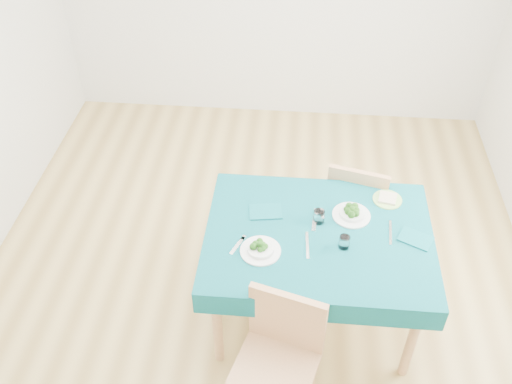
# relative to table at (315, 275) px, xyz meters

# --- Properties ---
(room_shell) EXTENTS (4.02, 4.52, 2.73)m
(room_shell) POSITION_rel_table_xyz_m (-0.40, 0.25, 0.97)
(room_shell) COLOR #A58445
(room_shell) RESTS_ON ground
(table) EXTENTS (1.37, 1.04, 0.76)m
(table) POSITION_rel_table_xyz_m (0.00, 0.00, 0.00)
(table) COLOR #074B52
(table) RESTS_ON ground
(chair_near) EXTENTS (0.55, 0.58, 1.08)m
(chair_near) POSITION_rel_table_xyz_m (-0.22, -0.74, 0.16)
(chair_near) COLOR tan
(chair_near) RESTS_ON ground
(chair_far) EXTENTS (0.51, 0.54, 1.03)m
(chair_far) POSITION_rel_table_xyz_m (0.30, 0.69, 0.13)
(chair_far) COLOR tan
(chair_far) RESTS_ON ground
(bowl_near) EXTENTS (0.24, 0.24, 0.07)m
(bowl_near) POSITION_rel_table_xyz_m (-0.34, -0.17, 0.42)
(bowl_near) COLOR white
(bowl_near) RESTS_ON table
(bowl_far) EXTENTS (0.24, 0.24, 0.07)m
(bowl_far) POSITION_rel_table_xyz_m (0.20, 0.18, 0.42)
(bowl_far) COLOR white
(bowl_far) RESTS_ON table
(fork_near) EXTENTS (0.08, 0.16, 0.00)m
(fork_near) POSITION_rel_table_xyz_m (-0.48, -0.14, 0.38)
(fork_near) COLOR silver
(fork_near) RESTS_ON table
(knife_near) EXTENTS (0.03, 0.22, 0.00)m
(knife_near) POSITION_rel_table_xyz_m (-0.07, -0.10, 0.38)
(knife_near) COLOR silver
(knife_near) RESTS_ON table
(fork_far) EXTENTS (0.04, 0.19, 0.00)m
(fork_far) POSITION_rel_table_xyz_m (-0.03, 0.11, 0.38)
(fork_far) COLOR silver
(fork_far) RESTS_ON table
(knife_far) EXTENTS (0.03, 0.21, 0.00)m
(knife_far) POSITION_rel_table_xyz_m (0.43, 0.05, 0.38)
(knife_far) COLOR silver
(knife_far) RESTS_ON table
(napkin_near) EXTENTS (0.22, 0.17, 0.01)m
(napkin_near) POSITION_rel_table_xyz_m (-0.34, 0.16, 0.39)
(napkin_near) COLOR #0A545B
(napkin_near) RESTS_ON table
(napkin_far) EXTENTS (0.23, 0.20, 0.01)m
(napkin_far) POSITION_rel_table_xyz_m (0.58, 0.01, 0.38)
(napkin_far) COLOR #0A545B
(napkin_far) RESTS_ON table
(tumbler_center) EXTENTS (0.07, 0.07, 0.09)m
(tumbler_center) POSITION_rel_table_xyz_m (-0.00, 0.11, 0.42)
(tumbler_center) COLOR white
(tumbler_center) RESTS_ON table
(tumbler_side) EXTENTS (0.06, 0.06, 0.08)m
(tumbler_side) POSITION_rel_table_xyz_m (0.14, -0.09, 0.42)
(tumbler_side) COLOR white
(tumbler_side) RESTS_ON table
(side_plate) EXTENTS (0.19, 0.19, 0.01)m
(side_plate) POSITION_rel_table_xyz_m (0.44, 0.35, 0.38)
(side_plate) COLOR #9CD367
(side_plate) RESTS_ON table
(bread_slice) EXTENTS (0.13, 0.13, 0.02)m
(bread_slice) POSITION_rel_table_xyz_m (0.44, 0.35, 0.40)
(bread_slice) COLOR beige
(bread_slice) RESTS_ON side_plate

